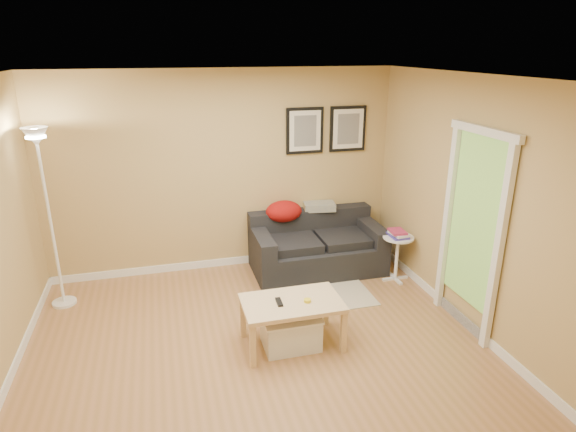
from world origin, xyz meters
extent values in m
plane|color=#A37046|center=(0.00, 0.00, 0.00)|extent=(4.50, 4.50, 0.00)
plane|color=white|center=(0.00, 0.00, 2.60)|extent=(4.50, 4.50, 0.00)
plane|color=tan|center=(0.00, 2.00, 1.30)|extent=(4.50, 0.00, 4.50)
plane|color=tan|center=(0.00, -2.00, 1.30)|extent=(4.50, 0.00, 4.50)
plane|color=tan|center=(2.25, 0.00, 1.30)|extent=(0.00, 4.00, 4.00)
cube|color=white|center=(0.00, 1.99, 0.05)|extent=(4.50, 0.02, 0.10)
cube|color=white|center=(-2.24, 0.00, 0.05)|extent=(0.02, 4.00, 0.10)
cube|color=white|center=(2.24, 0.00, 0.05)|extent=(0.02, 4.00, 0.10)
cube|color=#C4B69B|center=(0.93, 0.85, 0.01)|extent=(1.25, 0.85, 0.01)
cube|color=#668C4C|center=(0.49, 0.62, 0.01)|extent=(0.70, 0.50, 0.01)
cube|color=black|center=(0.22, -0.04, 0.50)|extent=(0.06, 0.16, 0.02)
cylinder|color=yellow|center=(0.49, -0.09, 0.50)|extent=(0.07, 0.07, 0.03)
camera|label=1|loc=(-0.78, -4.07, 2.85)|focal=30.19mm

